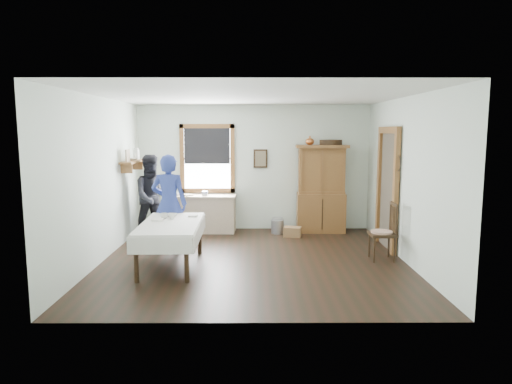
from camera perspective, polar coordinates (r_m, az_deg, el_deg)
room at (r=7.43m, az=-0.33°, el=1.51°), size 5.01×5.01×2.70m
window at (r=9.92m, az=-6.11°, el=4.63°), size 1.18×0.07×1.48m
doorway at (r=8.65m, az=16.17°, el=0.83°), size 0.09×1.14×2.22m
wall_shelf at (r=9.26m, az=-15.18°, el=3.84°), size 0.24×1.00×0.44m
framed_picture at (r=9.87m, az=0.56°, el=4.20°), size 0.30×0.04×0.40m
rug_beater at (r=8.08m, az=17.37°, el=4.29°), size 0.01×0.27×0.27m
work_counter at (r=9.79m, az=-6.59°, el=-2.69°), size 1.41×0.58×0.79m
china_hutch at (r=9.77m, az=8.15°, el=0.40°), size 1.10×0.56×1.85m
dining_table at (r=7.39m, az=-10.55°, el=-6.49°), size 0.98×1.80×0.71m
spindle_chair at (r=7.90m, az=15.51°, el=-4.76°), size 0.45×0.45×0.97m
pail at (r=9.64m, az=2.70°, el=-4.34°), size 0.33×0.33×0.29m
wicker_basket at (r=9.37m, az=4.58°, el=-4.98°), size 0.39×0.31×0.20m
woman_blue at (r=8.20m, az=-10.79°, el=-1.88°), size 0.63×0.45×1.61m
figure_dark at (r=9.32m, az=-12.71°, el=-0.97°), size 0.94×0.86×1.56m
table_cup_a at (r=7.64m, az=-11.45°, el=-2.94°), size 0.16×0.16×0.09m
table_cup_b at (r=7.57m, az=-10.48°, el=-3.00°), size 0.12×0.12×0.10m
table_bowl at (r=7.82m, az=-10.52°, el=-2.84°), size 0.28×0.28×0.05m
counter_book at (r=9.68m, az=-9.01°, el=-0.41°), size 0.24×0.26×0.02m
counter_bowl at (r=9.71m, az=-9.84°, el=-0.29°), size 0.25×0.25×0.06m
shelf_bowl at (r=9.27m, az=-15.17°, el=4.00°), size 0.22×0.22×0.05m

